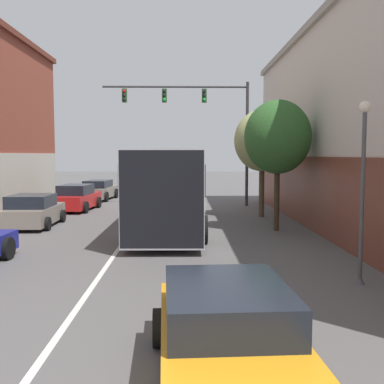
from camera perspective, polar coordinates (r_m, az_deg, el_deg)
The scene contains 10 objects.
lane_center_line at distance 17.21m, azimuth -8.31°, elevation -5.72°, with size 0.14×40.87×0.01m.
bus at distance 19.21m, azimuth -2.87°, elevation 1.02°, with size 3.03×11.52×3.32m.
hatchback_foreground at distance 6.41m, azimuth 4.63°, elevation -18.06°, with size 2.26×4.40×1.34m.
parked_car_left_near at distance 31.69m, azimuth -11.76°, elevation 0.22°, with size 2.23×4.51×1.37m.
parked_car_left_far at distance 25.97m, azimuth -14.42°, elevation -0.76°, with size 2.19×4.20×1.46m.
parked_car_left_distant at distance 20.72m, azimuth -19.57°, elevation -2.34°, with size 2.14×3.83×1.40m.
traffic_signal_gantry at distance 27.33m, azimuth 1.20°, elevation 9.84°, with size 8.76×0.36×7.46m.
street_lamp at distance 11.42m, azimuth 20.85°, elevation 0.62°, with size 0.28×0.28×4.38m.
street_tree_near at distance 18.64m, azimuth 10.83°, elevation 6.84°, with size 2.72×2.45×5.34m.
street_tree_far at distance 22.77m, azimuth 8.90°, elevation 6.42°, with size 2.79×2.51×5.36m.
Camera 1 is at (2.19, -2.35, 3.12)m, focal length 42.00 mm.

